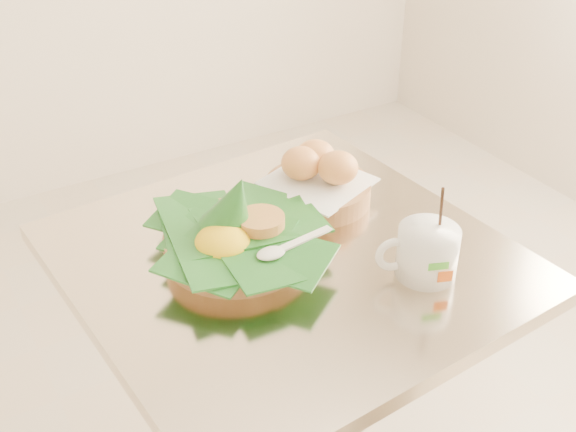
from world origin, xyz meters
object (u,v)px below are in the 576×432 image
cafe_table (287,350)px  rice_basket (236,234)px  coffee_mug (426,251)px  bread_basket (318,180)px

cafe_table → rice_basket: bearing=150.0°
rice_basket → coffee_mug: 0.31m
bread_basket → coffee_mug: size_ratio=1.28×
bread_basket → coffee_mug: (0.02, -0.29, 0.00)m
cafe_table → bread_basket: bread_basket is taller
rice_basket → cafe_table: bearing=-30.0°
cafe_table → coffee_mug: bearing=-44.6°
coffee_mug → bread_basket: bearing=94.2°
cafe_table → bread_basket: 0.33m
cafe_table → bread_basket: size_ratio=3.40×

